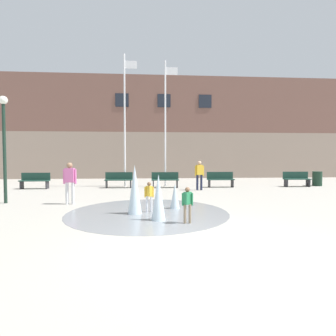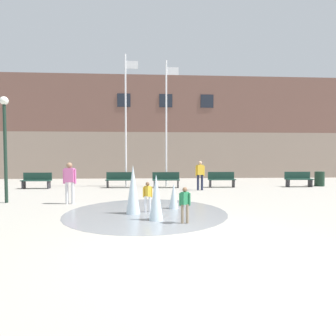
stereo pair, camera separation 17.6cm
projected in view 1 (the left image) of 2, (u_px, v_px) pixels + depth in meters
name	position (u px, v px, depth m)	size (l,w,h in m)	color
ground_plane	(210.00, 246.00, 5.30)	(100.00, 100.00, 0.00)	#9E998E
library_building	(162.00, 131.00, 25.08)	(36.00, 6.05, 8.70)	gray
splash_fountain	(149.00, 198.00, 8.21)	(5.20, 5.20, 1.55)	gray
park_bench_left_of_flagpoles	(35.00, 180.00, 14.85)	(1.60, 0.44, 0.91)	#28282D
park_bench_under_left_flagpole	(119.00, 180.00, 15.37)	(1.60, 0.44, 0.91)	#28282D
park_bench_center	(165.00, 179.00, 15.44)	(1.60, 0.44, 0.91)	#28282D
park_bench_under_right_flagpole	(220.00, 179.00, 15.68)	(1.60, 0.44, 0.91)	#28282D
park_bench_far_right	(297.00, 179.00, 15.96)	(1.60, 0.44, 0.91)	#28282D
adult_near_bench	(199.00, 173.00, 14.22)	(0.50, 0.27, 1.59)	#1E233D
adult_in_red	(70.00, 180.00, 9.94)	(0.50, 0.22, 1.59)	silver
child_running	(187.00, 202.00, 7.07)	(0.31, 0.23, 0.99)	#89755B
child_in_fountain	(149.00, 194.00, 8.53)	(0.31, 0.24, 0.99)	silver
flagpole_left	(125.00, 117.00, 15.70)	(0.80, 0.10, 7.94)	silver
flagpole_right	(166.00, 120.00, 15.88)	(0.80, 0.10, 7.62)	silver
lamp_post_left_lane	(4.00, 134.00, 10.10)	(0.32, 0.32, 4.15)	#192D23
trash_can	(317.00, 179.00, 16.41)	(0.56, 0.56, 0.90)	#193323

